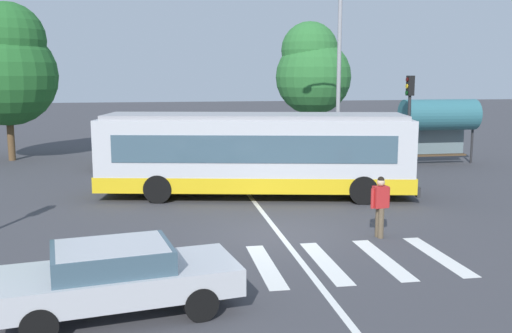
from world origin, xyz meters
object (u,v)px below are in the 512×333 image
traffic_light_far_corner (409,108)px  bus_stop_shelter (439,116)px  pedestrian_crossing_street (380,203)px  foreground_sedan (116,275)px  parked_car_champagne (119,150)px  parked_car_teal (277,146)px  parked_car_black (229,147)px  background_tree_left (7,65)px  city_transit_bus (255,154)px  twin_arm_street_lamp (339,56)px  background_tree_right (312,69)px  parked_car_charcoal (176,148)px

traffic_light_far_corner → bus_stop_shelter: bearing=39.0°
pedestrian_crossing_street → foreground_sedan: 7.98m
parked_car_champagne → traffic_light_far_corner: 14.16m
parked_car_teal → traffic_light_far_corner: traffic_light_far_corner is taller
parked_car_champagne → parked_car_teal: bearing=2.1°
parked_car_champagne → parked_car_black: bearing=1.4°
bus_stop_shelter → background_tree_left: bearing=167.1°
city_transit_bus → twin_arm_street_lamp: 9.30m
bus_stop_shelter → city_transit_bus: bearing=-149.3°
city_transit_bus → bus_stop_shelter: bearing=30.7°
background_tree_right → parked_car_black: bearing=-134.6°
pedestrian_crossing_street → parked_car_black: size_ratio=0.37×
twin_arm_street_lamp → parked_car_champagne: bearing=170.1°
parked_car_teal → background_tree_right: bearing=59.7°
parked_car_champagne → bus_stop_shelter: bearing=-8.4°
city_transit_bus → foreground_sedan: size_ratio=2.48×
background_tree_right → parked_car_charcoal: bearing=-145.2°
pedestrian_crossing_street → traffic_light_far_corner: 11.57m
parked_car_charcoal → traffic_light_far_corner: (10.41, -4.62, 2.22)m
pedestrian_crossing_street → parked_car_charcoal: pedestrian_crossing_street is taller
city_transit_bus → parked_car_teal: bearing=73.1°
traffic_light_far_corner → background_tree_left: background_tree_left is taller
parked_car_charcoal → bus_stop_shelter: size_ratio=1.20×
foreground_sedan → twin_arm_street_lamp: 19.81m
parked_car_black → parked_car_teal: bearing=3.5°
foreground_sedan → twin_arm_street_lamp: (9.67, 16.68, 4.58)m
foreground_sedan → background_tree_left: (-6.64, 21.13, 4.16)m
pedestrian_crossing_street → parked_car_black: (-2.35, 14.61, -0.20)m
traffic_light_far_corner → background_tree_right: background_tree_right is taller
parked_car_teal → traffic_light_far_corner: size_ratio=1.05×
parked_car_teal → background_tree_right: size_ratio=0.60×
foreground_sedan → bus_stop_shelter: bearing=47.6°
bus_stop_shelter → parked_car_teal: bearing=161.1°
parked_car_charcoal → twin_arm_street_lamp: bearing=-14.8°
pedestrian_crossing_street → parked_car_black: 14.80m
city_transit_bus → foreground_sedan: city_transit_bus is taller
parked_car_champagne → parked_car_black: same height
traffic_light_far_corner → bus_stop_shelter: 3.35m
foreground_sedan → parked_car_teal: 20.12m
pedestrian_crossing_street → traffic_light_far_corner: traffic_light_far_corner is taller
parked_car_champagne → parked_car_teal: 8.12m
background_tree_left → parked_car_teal: bearing=-9.5°
pedestrian_crossing_street → parked_car_teal: (0.21, 14.77, -0.20)m
city_transit_bus → parked_car_black: (0.13, 8.67, -0.82)m
parked_car_teal → twin_arm_street_lamp: (2.60, -2.17, 4.58)m
traffic_light_far_corner → background_tree_left: (-18.87, 7.00, 1.94)m
parked_car_black → pedestrian_crossing_street: bearing=-80.8°
pedestrian_crossing_street → background_tree_right: bearing=79.9°
background_tree_right → parked_car_champagne: bearing=-151.6°
city_transit_bus → pedestrian_crossing_street: size_ratio=6.83×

